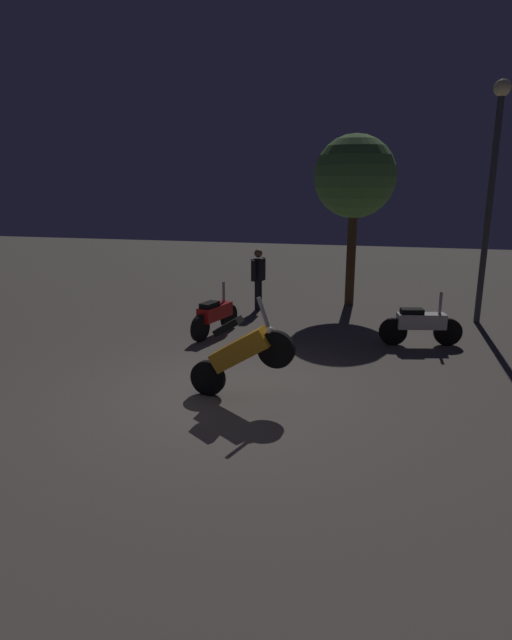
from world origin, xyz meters
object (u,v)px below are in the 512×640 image
at_px(motorcycle_white_parked_left, 421,324).
at_px(streetlamp_near, 493,175).
at_px(person_rider_beside, 258,274).
at_px(motorcycle_orange_foreground, 241,353).
at_px(motorcycle_red_parked_right, 215,315).

xyz_separation_m(motorcycle_white_parked_left, streetlamp_near, (1.44, 2.18, 2.91)).
relative_size(motorcycle_white_parked_left, streetlamp_near, 0.31).
bearing_deg(motorcycle_white_parked_left, person_rider_beside, 138.59).
xyz_separation_m(motorcycle_orange_foreground, streetlamp_near, (4.27, 5.65, 2.60)).
bearing_deg(person_rider_beside, motorcycle_white_parked_left, -17.85).
xyz_separation_m(motorcycle_orange_foreground, motorcycle_red_parked_right, (-1.42, 3.25, -0.31)).
bearing_deg(person_rider_beside, streetlamp_near, 11.56).
relative_size(motorcycle_orange_foreground, streetlamp_near, 0.31).
height_order(motorcycle_orange_foreground, motorcycle_white_parked_left, motorcycle_orange_foreground).
bearing_deg(motorcycle_red_parked_right, person_rider_beside, 7.68).
bearing_deg(motorcycle_orange_foreground, motorcycle_white_parked_left, 56.67).
height_order(motorcycle_orange_foreground, streetlamp_near, streetlamp_near).
height_order(motorcycle_orange_foreground, person_rider_beside, motorcycle_orange_foreground).
relative_size(motorcycle_red_parked_right, streetlamp_near, 0.30).
bearing_deg(streetlamp_near, motorcycle_orange_foreground, -127.11).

